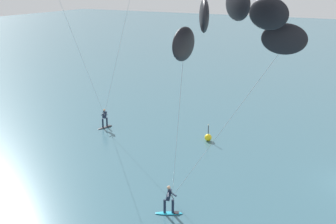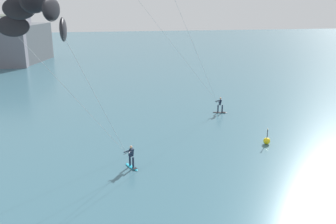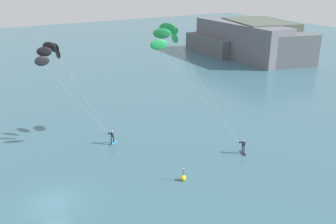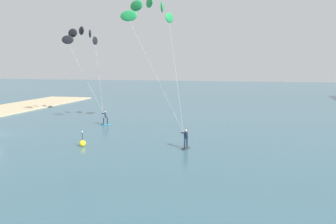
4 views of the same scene
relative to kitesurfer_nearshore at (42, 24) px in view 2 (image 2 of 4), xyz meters
The scene contains 2 objects.
kitesurfer_nearshore is the anchor object (origin of this frame).
marker_buoy 20.19m from the kitesurfer_nearshore, 25.57° to the left, with size 0.56×0.56×1.38m.
Camera 2 is at (-9.86, -14.88, 11.67)m, focal length 39.55 mm.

